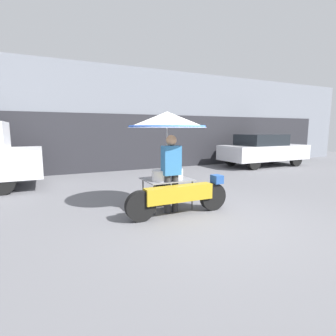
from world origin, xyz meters
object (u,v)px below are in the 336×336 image
at_px(vendor_person, 171,170).
at_px(potted_plant, 287,151).
at_px(vendor_motorcycle_cart, 169,137).
at_px(parked_car, 263,150).

bearing_deg(vendor_person, potted_plant, 28.92).
bearing_deg(vendor_motorcycle_cart, parked_car, 31.02).
xyz_separation_m(vendor_person, potted_plant, (10.01, 5.53, -0.39)).
relative_size(vendor_motorcycle_cart, potted_plant, 2.46).
xyz_separation_m(vendor_motorcycle_cart, vendor_person, (-0.06, -0.24, -0.68)).
xyz_separation_m(vendor_motorcycle_cart, parked_car, (7.11, 4.28, -0.81)).
height_order(vendor_person, potted_plant, vendor_person).
bearing_deg(potted_plant, vendor_motorcycle_cart, -152.00).
distance_m(vendor_person, potted_plant, 11.44).
distance_m(parked_car, potted_plant, 3.02).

